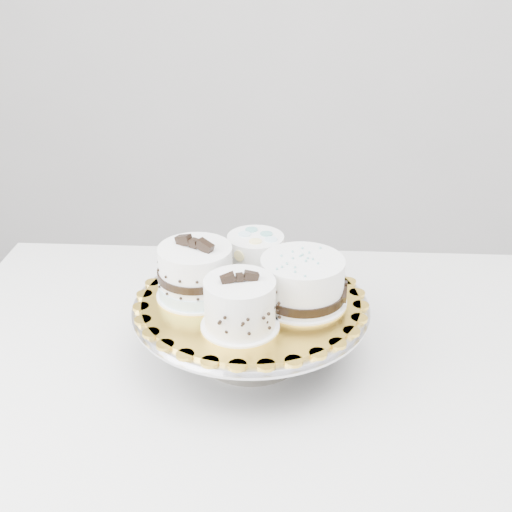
# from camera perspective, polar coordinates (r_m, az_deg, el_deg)

# --- Properties ---
(table) EXTENTS (1.15, 0.79, 0.75)m
(table) POSITION_cam_1_polar(r_m,az_deg,el_deg) (1.08, 1.52, -12.51)
(table) COLOR silver
(table) RESTS_ON floor
(cake_stand) EXTENTS (0.36, 0.36, 0.10)m
(cake_stand) POSITION_cam_1_polar(r_m,az_deg,el_deg) (0.99, -0.44, -5.58)
(cake_stand) COLOR gray
(cake_stand) RESTS_ON table
(cake_board) EXTENTS (0.40, 0.40, 0.00)m
(cake_board) POSITION_cam_1_polar(r_m,az_deg,el_deg) (0.97, -0.45, -3.94)
(cake_board) COLOR gold
(cake_board) RESTS_ON cake_stand
(cake_swirl) EXTENTS (0.12, 0.12, 0.09)m
(cake_swirl) POSITION_cam_1_polar(r_m,az_deg,el_deg) (0.89, -1.44, -4.38)
(cake_swirl) COLOR white
(cake_swirl) RESTS_ON cake_board
(cake_banded) EXTENTS (0.15, 0.15, 0.10)m
(cake_banded) POSITION_cam_1_polar(r_m,az_deg,el_deg) (0.96, -5.37, -1.57)
(cake_banded) COLOR white
(cake_banded) RESTS_ON cake_board
(cake_dots) EXTENTS (0.11, 0.11, 0.07)m
(cake_dots) POSITION_cam_1_polar(r_m,az_deg,el_deg) (1.02, -0.04, 0.12)
(cake_dots) COLOR white
(cake_dots) RESTS_ON cake_board
(cake_ribbon) EXTENTS (0.14, 0.14, 0.07)m
(cake_ribbon) POSITION_cam_1_polar(r_m,az_deg,el_deg) (0.95, 4.20, -2.36)
(cake_ribbon) COLOR white
(cake_ribbon) RESTS_ON cake_board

